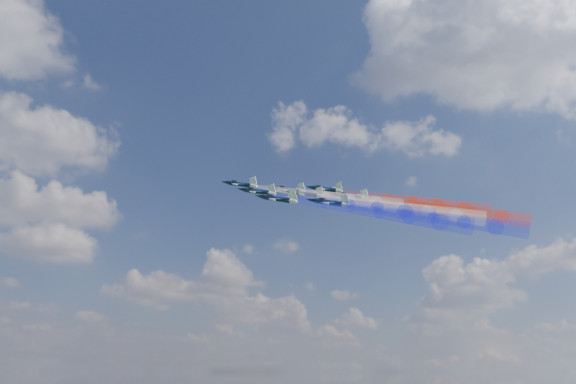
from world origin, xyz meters
TOP-DOWN VIEW (x-y plane):
  - jet_lead at (-9.53, 17.68)m, footprint 16.13×16.54m
  - trail_lead at (6.30, -4.25)m, footprint 29.20×38.60m
  - jet_inner_left at (-10.21, 5.26)m, footprint 16.13×16.54m
  - trail_inner_left at (5.63, -16.68)m, footprint 29.20×38.60m
  - jet_inner_right at (4.99, 13.69)m, footprint 16.13×16.54m
  - trail_inner_right at (20.82, -8.24)m, footprint 29.20×38.60m
  - jet_outer_left at (-11.30, -7.83)m, footprint 16.13×16.54m
  - trail_outer_left at (4.53, -29.76)m, footprint 29.20×38.60m
  - jet_center_third at (2.95, 0.82)m, footprint 16.13×16.54m
  - trail_center_third at (18.78, -21.11)m, footprint 29.20×38.60m
  - jet_outer_right at (16.19, 9.95)m, footprint 16.13×16.54m
  - trail_outer_right at (32.03, -11.98)m, footprint 29.20×38.60m
  - jet_rear_left at (1.82, -12.65)m, footprint 16.13×16.54m
  - trail_rear_left at (17.66, -34.58)m, footprint 29.20×38.60m
  - jet_rear_right at (16.18, -2.61)m, footprint 16.13×16.54m
  - trail_rear_right at (32.02, -24.54)m, footprint 29.20×38.60m

SIDE VIEW (x-z plane):
  - trail_rear_left at x=17.66m, z-range 146.83..162.67m
  - trail_outer_left at x=4.53m, z-range 147.13..162.97m
  - trail_inner_left at x=5.63m, z-range 152.53..168.36m
  - trail_center_third at x=18.78m, z-range 152.60..168.43m
  - trail_rear_right at x=32.02m, z-range 153.00..168.83m
  - jet_rear_left at x=1.82m, z-range 156.74..166.07m
  - jet_outer_left at x=-11.30m, z-range 157.03..166.36m
  - trail_inner_right at x=20.82m, z-range 157.43..173.27m
  - trail_lead at x=6.30m, z-range 158.00..173.84m
  - trail_outer_right at x=32.03m, z-range 158.41..174.25m
  - jet_inner_left at x=-10.21m, z-range 162.43..171.76m
  - jet_center_third at x=2.95m, z-range 162.50..171.83m
  - jet_rear_right at x=16.18m, z-range 162.90..172.23m
  - jet_inner_right at x=4.99m, z-range 167.33..176.66m
  - jet_lead at x=-9.53m, z-range 167.91..177.24m
  - jet_outer_right at x=16.19m, z-range 168.32..177.65m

